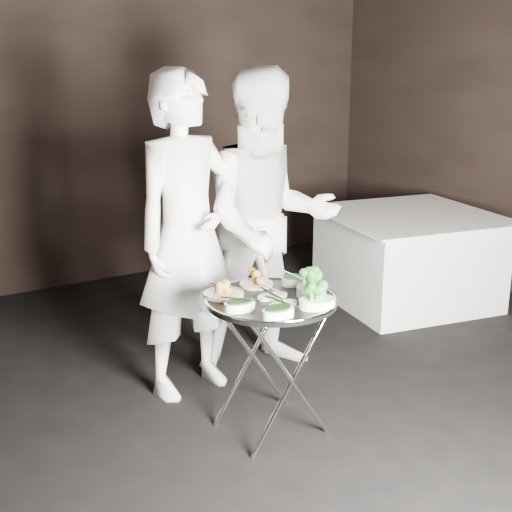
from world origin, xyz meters
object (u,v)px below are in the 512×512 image
tray_stand (271,359)px  waiter_right (268,224)px  serving_tray (271,300)px  dining_table (407,258)px  waiter_left (187,236)px

tray_stand → waiter_right: size_ratio=0.39×
serving_tray → dining_table: serving_tray is taller
dining_table → serving_tray: bearing=-151.3°
serving_tray → waiter_right: 0.86m
tray_stand → waiter_right: waiter_right is taller
tray_stand → waiter_left: (-0.13, 0.69, 0.54)m
waiter_right → dining_table: bearing=30.2°
tray_stand → waiter_left: waiter_left is taller
waiter_left → waiter_right: (0.58, 0.02, 0.00)m
dining_table → waiter_right: bearing=-165.1°
waiter_left → dining_table: (2.23, 0.46, -0.59)m
waiter_right → dining_table: waiter_right is taller
serving_tray → tray_stand: bearing=-90.0°
dining_table → tray_stand: bearing=-151.3°
waiter_left → dining_table: size_ratio=1.48×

